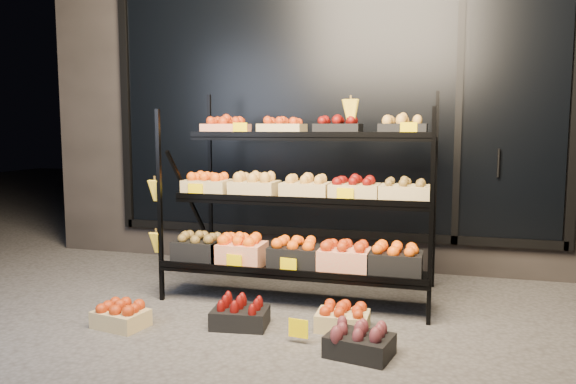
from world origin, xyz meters
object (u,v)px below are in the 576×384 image
(floor_crate_left, at_px, (121,315))
(floor_crate_midleft, at_px, (240,314))
(display_rack, at_px, (299,199))
(floor_crate_midright, at_px, (343,317))

(floor_crate_left, relative_size, floor_crate_midleft, 0.94)
(display_rack, xyz_separation_m, floor_crate_midleft, (-0.20, -0.81, -0.70))
(floor_crate_midleft, bearing_deg, floor_crate_midright, 4.09)
(display_rack, height_order, floor_crate_midleft, display_rack)
(floor_crate_midleft, bearing_deg, floor_crate_left, -170.71)
(display_rack, distance_m, floor_crate_midright, 1.09)
(display_rack, relative_size, floor_crate_midright, 6.18)
(display_rack, relative_size, floor_crate_midleft, 5.40)
(floor_crate_midright, bearing_deg, floor_crate_midleft, -170.00)
(display_rack, xyz_separation_m, floor_crate_left, (-0.99, -1.04, -0.70))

